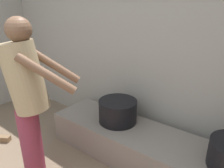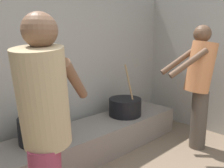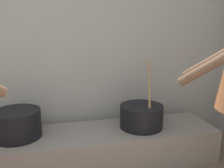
{
  "view_description": "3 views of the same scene",
  "coord_description": "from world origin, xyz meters",
  "px_view_note": "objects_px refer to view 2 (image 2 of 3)",
  "views": [
    {
      "loc": [
        1.21,
        0.2,
        1.6
      ],
      "look_at": [
        0.2,
        1.53,
        0.99
      ],
      "focal_mm": 32.81,
      "sensor_mm": 36.0,
      "label": 1
    },
    {
      "loc": [
        -1.0,
        -0.16,
        1.41
      ],
      "look_at": [
        0.33,
        1.23,
        1.02
      ],
      "focal_mm": 36.46,
      "sensor_mm": 36.0,
      "label": 2
    },
    {
      "loc": [
        0.36,
        -0.36,
        1.37
      ],
      "look_at": [
        0.79,
        1.45,
        0.94
      ],
      "focal_mm": 39.09,
      "sensor_mm": 36.0,
      "label": 3
    }
  ],
  "objects_px": {
    "cooking_pot_main": "(125,107)",
    "cook_in_orange_shirt": "(199,80)",
    "cook_in_tan_shirt": "(45,124)",
    "cooking_pot_secondary": "(41,129)"
  },
  "relations": [
    {
      "from": "cook_in_orange_shirt",
      "to": "cook_in_tan_shirt",
      "type": "height_order",
      "value": "cook_in_orange_shirt"
    },
    {
      "from": "cooking_pot_main",
      "to": "cooking_pot_secondary",
      "type": "bearing_deg",
      "value": 178.19
    },
    {
      "from": "cooking_pot_secondary",
      "to": "cook_in_orange_shirt",
      "type": "height_order",
      "value": "cook_in_orange_shirt"
    },
    {
      "from": "cook_in_tan_shirt",
      "to": "cooking_pot_secondary",
      "type": "bearing_deg",
      "value": 66.66
    },
    {
      "from": "cooking_pot_secondary",
      "to": "cook_in_tan_shirt",
      "type": "bearing_deg",
      "value": -113.34
    },
    {
      "from": "cooking_pot_main",
      "to": "cook_in_orange_shirt",
      "type": "xyz_separation_m",
      "value": [
        0.49,
        -0.79,
        0.41
      ]
    },
    {
      "from": "cooking_pot_main",
      "to": "cook_in_orange_shirt",
      "type": "distance_m",
      "value": 1.02
    },
    {
      "from": "cooking_pot_main",
      "to": "cooking_pot_secondary",
      "type": "height_order",
      "value": "cooking_pot_main"
    },
    {
      "from": "cooking_pot_secondary",
      "to": "cook_in_orange_shirt",
      "type": "distance_m",
      "value": 1.95
    },
    {
      "from": "cooking_pot_main",
      "to": "cooking_pot_secondary",
      "type": "relative_size",
      "value": 1.56
    }
  ]
}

